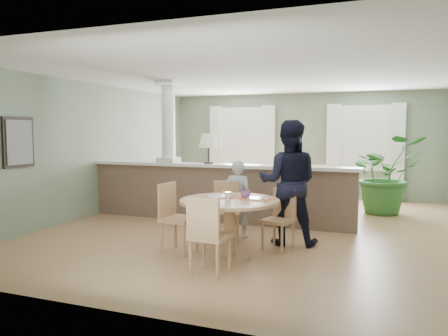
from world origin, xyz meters
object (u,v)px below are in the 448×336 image
at_px(sofa, 270,187).
at_px(man_person, 288,182).
at_px(houseplant, 385,175).
at_px(chair_side, 175,214).
at_px(dining_table, 230,212).
at_px(chair_far_boy, 226,209).
at_px(chair_far_man, 281,216).
at_px(chair_near, 207,232).
at_px(child_person, 238,199).

height_order(sofa, man_person, man_person).
relative_size(houseplant, chair_side, 1.65).
xyz_separation_m(dining_table, chair_far_boy, (-0.37, 0.86, -0.13)).
xyz_separation_m(chair_far_man, man_person, (0.04, 0.32, 0.46)).
bearing_deg(sofa, chair_near, -92.73).
xyz_separation_m(houseplant, chair_near, (-1.94, -4.97, -0.29)).
relative_size(chair_far_man, chair_side, 0.90).
bearing_deg(dining_table, man_person, 61.56).
bearing_deg(chair_far_boy, sofa, 71.74).
xyz_separation_m(chair_far_boy, chair_side, (-0.48, -0.83, 0.03)).
distance_m(chair_far_boy, man_person, 1.05).
height_order(houseplant, chair_near, houseplant).
distance_m(dining_table, child_person, 1.18).
bearing_deg(chair_far_man, man_person, 100.18).
height_order(sofa, chair_far_boy, sofa).
height_order(chair_side, man_person, man_person).
relative_size(houseplant, chair_far_man, 1.84).
bearing_deg(chair_side, dining_table, -87.24).
relative_size(chair_near, chair_side, 0.97).
relative_size(chair_far_man, chair_near, 0.92).
height_order(sofa, dining_table, sofa).
bearing_deg(child_person, chair_far_boy, 70.35).
relative_size(dining_table, chair_far_boy, 1.43).
distance_m(chair_far_boy, chair_far_man, 0.91).
distance_m(sofa, dining_table, 3.89).
xyz_separation_m(chair_far_man, child_person, (-0.81, 0.42, 0.14)).
relative_size(dining_table, chair_side, 1.36).
bearing_deg(chair_far_man, chair_side, -136.22).
distance_m(dining_table, chair_far_man, 0.91).
bearing_deg(houseplant, chair_far_man, -112.08).
height_order(houseplant, chair_far_man, houseplant).
bearing_deg(child_person, chair_side, 60.97).
xyz_separation_m(sofa, houseplant, (2.38, 0.34, 0.33)).
distance_m(dining_table, chair_far_boy, 0.95).
xyz_separation_m(sofa, chair_near, (0.44, -4.63, 0.05)).
distance_m(sofa, houseplant, 2.43).
relative_size(chair_far_man, man_person, 0.47).
relative_size(chair_far_boy, man_person, 0.49).
relative_size(sofa, chair_far_man, 3.73).
distance_m(houseplant, child_person, 3.77).
bearing_deg(houseplant, child_person, -126.04).
bearing_deg(houseplant, chair_side, -123.87).
distance_m(chair_side, child_person, 1.26).
xyz_separation_m(houseplant, dining_table, (-1.94, -4.20, -0.17)).
height_order(dining_table, man_person, man_person).
relative_size(houseplant, man_person, 0.86).
height_order(chair_far_man, chair_near, chair_near).
height_order(chair_far_man, child_person, child_person).
bearing_deg(chair_side, chair_far_boy, -25.19).
bearing_deg(houseplant, sofa, -171.96).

